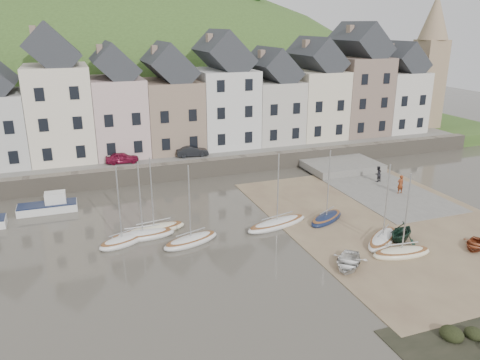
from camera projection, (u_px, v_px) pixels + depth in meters
name	position (u px, v px, depth m)	size (l,w,h in m)	color
ground	(267.00, 241.00, 35.41)	(160.00, 160.00, 0.00)	#474338
quay_land	(174.00, 139.00, 63.65)	(90.00, 30.00, 1.50)	#365120
quay_street	(196.00, 154.00, 53.16)	(70.00, 7.00, 0.10)	slate
seawall	(205.00, 168.00, 50.25)	(70.00, 1.20, 1.80)	slate
beach	(389.00, 221.00, 38.99)	(18.00, 26.00, 0.06)	brown
slipway	(372.00, 185.00, 47.41)	(8.00, 18.00, 0.12)	slate
hillside	(122.00, 202.00, 92.89)	(134.40, 84.00, 84.00)	#365120
townhouse_terrace	(201.00, 98.00, 55.01)	(61.05, 8.00, 13.93)	white
church_spire	(430.00, 58.00, 64.55)	(4.00, 4.00, 18.00)	#997F60
sailboat_0	(143.00, 235.00, 35.88)	(4.90, 1.59, 6.32)	silver
sailboat_1	(122.00, 241.00, 34.84)	(4.00, 2.83, 6.32)	silver
sailboat_2	(154.00, 229.00, 36.85)	(5.25, 2.25, 6.32)	beige
sailboat_3	(191.00, 240.00, 34.97)	(4.82, 2.84, 6.32)	silver
sailboat_4	(277.00, 224.00, 37.91)	(5.93, 2.82, 6.32)	silver
sailboat_5	(326.00, 218.00, 38.95)	(4.36, 3.38, 6.32)	#131D3B
sailboat_6	(383.00, 239.00, 35.23)	(4.79, 4.10, 6.32)	silver
sailboat_7	(402.00, 252.00, 33.12)	(4.56, 2.02, 6.32)	beige
motorboat_2	(49.00, 205.00, 40.84)	(4.95, 1.82, 1.70)	silver
rowboat_white	(348.00, 262.00, 31.50)	(2.37, 3.32, 0.69)	silver
rowboat_green	(401.00, 232.00, 35.08)	(2.51, 2.91, 1.53)	black
rowboat_red	(475.00, 244.00, 34.18)	(1.87, 2.62, 0.54)	brown
person_red	(400.00, 184.00, 44.79)	(0.66, 0.44, 1.82)	maroon
person_dark	(378.00, 174.00, 48.10)	(0.80, 0.63, 1.65)	black
car_left	(122.00, 158.00, 49.36)	(1.37, 3.40, 1.16)	maroon
car_right	(192.00, 151.00, 51.86)	(1.21, 3.48, 1.15)	black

